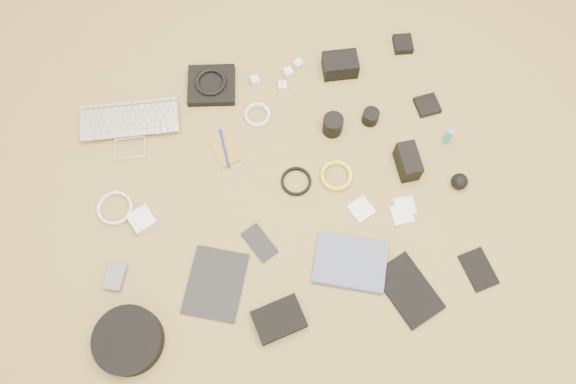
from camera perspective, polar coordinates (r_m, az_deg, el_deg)
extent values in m
cube|color=olive|center=(2.02, -1.05, 0.26)|extent=(4.00, 4.00, 0.04)
imported|color=silver|center=(2.16, -15.71, 5.78)|extent=(0.39, 0.29, 0.03)
cube|color=black|center=(2.19, -7.78, 10.70)|extent=(0.21, 0.20, 0.03)
torus|color=black|center=(2.17, -7.86, 11.02)|extent=(0.12, 0.12, 0.02)
cube|color=silver|center=(2.19, -3.37, 11.23)|extent=(0.03, 0.03, 0.03)
cube|color=silver|center=(2.20, 0.04, 12.04)|extent=(0.04, 0.04, 0.03)
cube|color=silver|center=(2.23, 1.04, 12.89)|extent=(0.04, 0.04, 0.03)
cube|color=silver|center=(2.17, -0.56, 10.69)|extent=(0.04, 0.04, 0.03)
cube|color=black|center=(2.20, 5.31, 12.72)|extent=(0.14, 0.10, 0.08)
cube|color=black|center=(2.32, 11.59, 14.52)|extent=(0.08, 0.09, 0.03)
cube|color=olive|center=(2.07, -6.44, 4.34)|extent=(0.11, 0.15, 0.01)
cylinder|color=#121B97|center=(2.06, -6.47, 4.43)|extent=(0.01, 0.16, 0.01)
torus|color=silver|center=(2.12, -3.12, 7.75)|extent=(0.13, 0.13, 0.01)
cylinder|color=black|center=(2.07, 4.57, 6.82)|extent=(0.08, 0.08, 0.08)
cylinder|color=black|center=(2.11, 8.38, 7.58)|extent=(0.07, 0.07, 0.06)
cube|color=black|center=(2.20, 13.95, 8.55)|extent=(0.09, 0.09, 0.02)
cube|color=silver|center=(2.01, -14.58, -2.76)|extent=(0.10, 0.10, 0.03)
torus|color=silver|center=(2.06, -17.14, -1.63)|extent=(0.16, 0.16, 0.01)
torus|color=black|center=(2.01, 0.83, 1.04)|extent=(0.13, 0.13, 0.01)
torus|color=yellow|center=(2.02, 4.91, 1.58)|extent=(0.15, 0.15, 0.01)
cube|color=black|center=(2.04, 12.08, 3.03)|extent=(0.07, 0.12, 0.09)
cylinder|color=#1BA3AF|center=(2.12, 15.96, 5.44)|extent=(0.03, 0.03, 0.08)
cube|color=#5B5B60|center=(1.98, -17.14, -8.24)|extent=(0.09, 0.11, 0.03)
cube|color=black|center=(1.92, -7.37, -9.21)|extent=(0.26, 0.29, 0.01)
cube|color=black|center=(1.94, -2.90, -5.18)|extent=(0.11, 0.15, 0.01)
cube|color=silver|center=(1.99, 7.45, -1.75)|extent=(0.10, 0.10, 0.01)
cube|color=silver|center=(2.00, 11.49, -2.24)|extent=(0.07, 0.07, 0.01)
cube|color=silver|center=(2.02, 11.78, -1.45)|extent=(0.07, 0.07, 0.01)
sphere|color=black|center=(2.07, 17.03, 1.03)|extent=(0.07, 0.07, 0.06)
cylinder|color=black|center=(1.92, -15.92, -14.30)|extent=(0.26, 0.26, 0.06)
cube|color=black|center=(1.87, -0.94, -12.82)|extent=(0.18, 0.14, 0.04)
imported|color=#435172|center=(1.90, 6.01, -9.73)|extent=(0.29, 0.26, 0.02)
cube|color=black|center=(1.94, 12.15, -9.71)|extent=(0.21, 0.26, 0.02)
cube|color=black|center=(2.02, 18.78, -7.47)|extent=(0.11, 0.15, 0.01)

